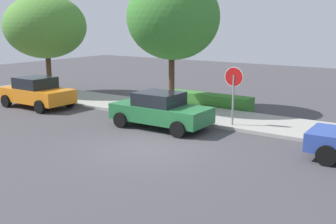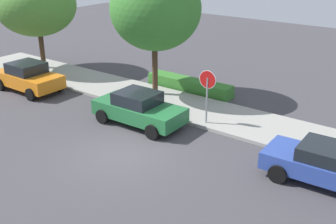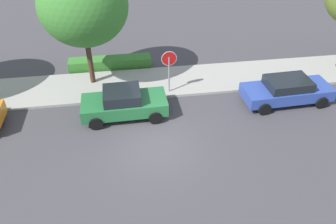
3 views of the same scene
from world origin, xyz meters
name	(u,v)px [view 3 (image 3 of 3)]	position (x,y,z in m)	size (l,w,h in m)	color
ground_plane	(156,146)	(0.00, 0.00, 0.00)	(60.00, 60.00, 0.00)	#423F44
sidewalk_curb	(145,83)	(0.00, 5.25, 0.07)	(32.00, 3.15, 0.14)	#9E9B93
stop_sign	(169,65)	(1.19, 4.10, 1.73)	(0.80, 0.08, 2.51)	gray
parked_car_green	(124,103)	(-1.27, 2.48, 0.74)	(4.12, 2.02, 1.47)	#236B38
parked_car_blue	(287,90)	(7.08, 2.47, 0.71)	(4.60, 2.09, 1.35)	#2D479E
street_tree_far	(83,6)	(-2.83, 5.72, 4.46)	(4.42, 4.42, 6.47)	#422D1E
front_yard_hedge	(110,63)	(-1.95, 7.44, 0.33)	(4.94, 0.92, 0.66)	#387A2D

